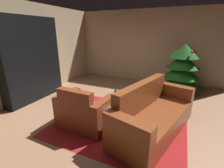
{
  "coord_description": "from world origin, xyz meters",
  "views": [
    {
      "loc": [
        1.12,
        -2.84,
        1.8
      ],
      "look_at": [
        -0.18,
        0.1,
        0.72
      ],
      "focal_mm": 25.42,
      "sensor_mm": 36.0,
      "label": 1
    }
  ],
  "objects_px": {
    "bottle_on_table": "(116,95)",
    "decorated_tree": "(182,69)",
    "couch_red": "(153,116)",
    "coffee_table": "(119,107)",
    "bookshelf_unit": "(35,60)",
    "armchair_red": "(84,113)",
    "book_stack_on_table": "(120,102)"
  },
  "relations": [
    {
      "from": "coffee_table",
      "to": "decorated_tree",
      "type": "bearing_deg",
      "value": 67.49
    },
    {
      "from": "bottle_on_table",
      "to": "decorated_tree",
      "type": "xyz_separation_m",
      "value": [
        1.16,
        2.35,
        0.16
      ]
    },
    {
      "from": "armchair_red",
      "to": "book_stack_on_table",
      "type": "relative_size",
      "value": 5.05
    },
    {
      "from": "armchair_red",
      "to": "couch_red",
      "type": "height_order",
      "value": "couch_red"
    },
    {
      "from": "armchair_red",
      "to": "decorated_tree",
      "type": "relative_size",
      "value": 0.7
    },
    {
      "from": "book_stack_on_table",
      "to": "decorated_tree",
      "type": "distance_m",
      "value": 2.69
    },
    {
      "from": "bottle_on_table",
      "to": "book_stack_on_table",
      "type": "bearing_deg",
      "value": -40.7
    },
    {
      "from": "bookshelf_unit",
      "to": "couch_red",
      "type": "bearing_deg",
      "value": -6.19
    },
    {
      "from": "bookshelf_unit",
      "to": "armchair_red",
      "type": "relative_size",
      "value": 2.13
    },
    {
      "from": "bookshelf_unit",
      "to": "coffee_table",
      "type": "relative_size",
      "value": 3.11
    },
    {
      "from": "bookshelf_unit",
      "to": "decorated_tree",
      "type": "height_order",
      "value": "bookshelf_unit"
    },
    {
      "from": "bookshelf_unit",
      "to": "coffee_table",
      "type": "height_order",
      "value": "bookshelf_unit"
    },
    {
      "from": "armchair_red",
      "to": "book_stack_on_table",
      "type": "distance_m",
      "value": 0.73
    },
    {
      "from": "couch_red",
      "to": "bottle_on_table",
      "type": "distance_m",
      "value": 0.81
    },
    {
      "from": "bookshelf_unit",
      "to": "decorated_tree",
      "type": "xyz_separation_m",
      "value": [
        3.64,
        2.04,
        -0.34
      ]
    },
    {
      "from": "armchair_red",
      "to": "coffee_table",
      "type": "relative_size",
      "value": 1.46
    },
    {
      "from": "book_stack_on_table",
      "to": "bottle_on_table",
      "type": "height_order",
      "value": "bottle_on_table"
    },
    {
      "from": "armchair_red",
      "to": "book_stack_on_table",
      "type": "bearing_deg",
      "value": 27.08
    },
    {
      "from": "coffee_table",
      "to": "couch_red",
      "type": "bearing_deg",
      "value": 8.7
    },
    {
      "from": "bottle_on_table",
      "to": "couch_red",
      "type": "bearing_deg",
      "value": -3.29
    },
    {
      "from": "couch_red",
      "to": "bottle_on_table",
      "type": "height_order",
      "value": "couch_red"
    },
    {
      "from": "coffee_table",
      "to": "book_stack_on_table",
      "type": "relative_size",
      "value": 3.46
    },
    {
      "from": "book_stack_on_table",
      "to": "bottle_on_table",
      "type": "relative_size",
      "value": 0.66
    },
    {
      "from": "book_stack_on_table",
      "to": "bookshelf_unit",
      "type": "bearing_deg",
      "value": 170.66
    },
    {
      "from": "bookshelf_unit",
      "to": "coffee_table",
      "type": "distance_m",
      "value": 2.73
    },
    {
      "from": "bottle_on_table",
      "to": "bookshelf_unit",
      "type": "bearing_deg",
      "value": 172.93
    },
    {
      "from": "couch_red",
      "to": "decorated_tree",
      "type": "relative_size",
      "value": 1.46
    },
    {
      "from": "couch_red",
      "to": "book_stack_on_table",
      "type": "xyz_separation_m",
      "value": [
        -0.62,
        -0.08,
        0.2
      ]
    },
    {
      "from": "bookshelf_unit",
      "to": "armchair_red",
      "type": "distance_m",
      "value": 2.27
    },
    {
      "from": "coffee_table",
      "to": "decorated_tree",
      "type": "xyz_separation_m",
      "value": [
        1.03,
        2.49,
        0.32
      ]
    },
    {
      "from": "couch_red",
      "to": "book_stack_on_table",
      "type": "relative_size",
      "value": 10.62
    },
    {
      "from": "bookshelf_unit",
      "to": "book_stack_on_table",
      "type": "relative_size",
      "value": 10.74
    }
  ]
}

